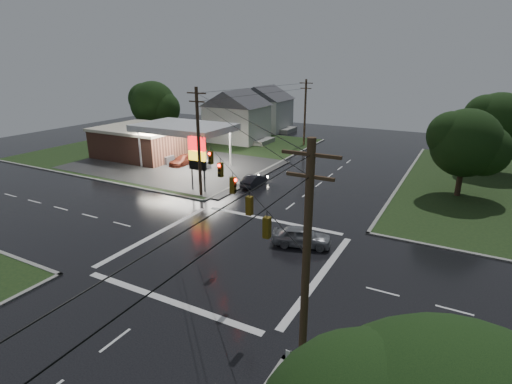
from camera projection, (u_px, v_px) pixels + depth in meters
The scene contains 16 objects.
ground at pixel (230, 252), 29.41m from camera, with size 120.00×120.00×0.00m, color black.
grass_nw at pixel (177, 149), 62.80m from camera, with size 36.00×36.00×0.08m, color black.
gas_station at pixel (150, 140), 56.60m from camera, with size 26.20×18.00×5.60m.
pylon_sign at pixel (197, 155), 41.62m from camera, with size 2.00×0.35×6.00m.
utility_pole_nw at pixel (199, 141), 39.79m from camera, with size 2.20×0.32×11.00m.
utility_pole_se at pixel (306, 273), 15.38m from camera, with size 2.20×0.32×11.00m.
utility_pole_n at pixel (305, 112), 63.63m from camera, with size 2.20×0.32×10.50m.
traffic_signals at pixel (228, 167), 27.32m from camera, with size 26.87×26.87×1.47m.
house_near at pixel (237, 115), 67.47m from camera, with size 11.05×8.48×8.60m.
house_far at pixel (264, 108), 77.92m from camera, with size 11.05×8.48×8.60m.
tree_nw_behind at pixel (154, 104), 67.71m from camera, with size 8.93×7.60×10.00m.
tree_ne_near at pixel (467, 143), 39.58m from camera, with size 7.99×6.80×8.98m.
tree_ne_far at pixel (499, 123), 48.03m from camera, with size 8.46×7.20×9.80m.
car_north at pixel (254, 180), 44.42m from camera, with size 1.39×3.99×1.31m, color black.
car_crossing at pixel (302, 236), 30.24m from camera, with size 1.80×4.48×1.53m, color gray.
car_pump at pixel (184, 160), 53.31m from camera, with size 1.87×4.60×1.33m, color #501C12.
Camera 1 is at (14.28, -22.35, 13.59)m, focal length 28.00 mm.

